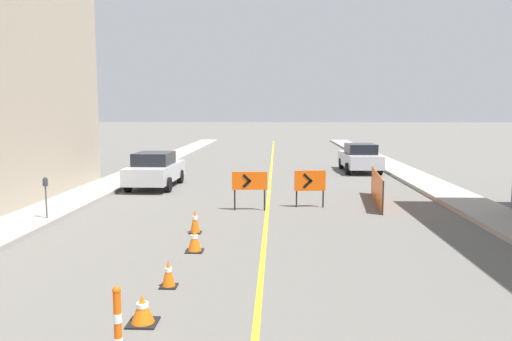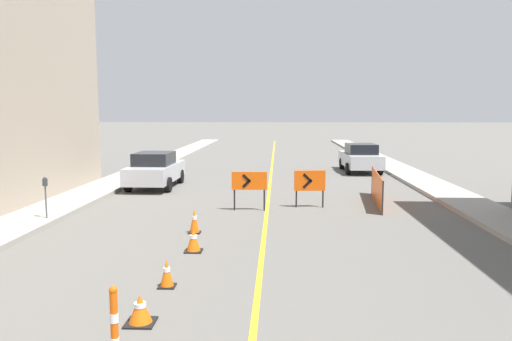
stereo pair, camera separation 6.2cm
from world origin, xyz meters
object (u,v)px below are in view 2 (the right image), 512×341
traffic_cone_farthest (194,221)px  parked_car_curb_near (155,170)px  traffic_cone_fifth (193,240)px  arrow_barricade_primary (249,182)px  traffic_cone_third (140,309)px  parking_meter_near_curb (45,189)px  parked_car_curb_mid (360,158)px  arrow_barricade_secondary (310,182)px  traffic_cone_fourth (167,274)px

traffic_cone_farthest → parked_car_curb_near: size_ratio=0.16×
traffic_cone_fifth → arrow_barricade_primary: size_ratio=0.43×
traffic_cone_third → parking_meter_near_curb: bearing=124.6°
traffic_cone_third → traffic_cone_fifth: size_ratio=0.84×
traffic_cone_fifth → traffic_cone_farthest: 1.87m
traffic_cone_farthest → parked_car_curb_mid: bearing=64.2°
parked_car_curb_near → parking_meter_near_curb: 7.40m
traffic_cone_farthest → parked_car_curb_mid: parked_car_curb_mid is taller
arrow_barricade_primary → parked_car_curb_near: (-4.50, 4.99, -0.17)m
traffic_cone_fifth → traffic_cone_farthest: size_ratio=0.84×
traffic_cone_third → arrow_barricade_primary: bearing=82.5°
arrow_barricade_secondary → traffic_cone_fifth: bearing=-124.4°
traffic_cone_fifth → parked_car_curb_near: size_ratio=0.13×
arrow_barricade_secondary → parked_car_curb_near: parked_car_curb_near is taller
parked_car_curb_mid → parking_meter_near_curb: 17.78m
parked_car_curb_mid → traffic_cone_third: bearing=-110.2°
traffic_cone_fifth → arrow_barricade_primary: arrow_barricade_primary is taller
arrow_barricade_secondary → parked_car_curb_mid: parked_car_curb_mid is taller
traffic_cone_fifth → parking_meter_near_curb: 5.84m
parking_meter_near_curb → arrow_barricade_secondary: bearing=19.3°
traffic_cone_fourth → parked_car_curb_mid: bearing=70.1°
traffic_cone_third → traffic_cone_fourth: (0.06, 1.69, 0.03)m
traffic_cone_fifth → arrow_barricade_primary: 5.28m
traffic_cone_fifth → parking_meter_near_curb: (-5.01, 2.89, 0.77)m
traffic_cone_farthest → parking_meter_near_curb: size_ratio=0.55×
traffic_cone_fifth → parking_meter_near_curb: bearing=150.1°
traffic_cone_fourth → traffic_cone_farthest: size_ratio=0.79×
traffic_cone_fourth → parking_meter_near_curb: 7.31m
arrow_barricade_primary → parking_meter_near_curb: 6.48m
arrow_barricade_secondary → parking_meter_near_curb: size_ratio=1.04×
traffic_cone_fourth → arrow_barricade_primary: (1.17, 7.59, 0.70)m
traffic_cone_fifth → traffic_cone_farthest: (-0.29, 1.84, 0.06)m
traffic_cone_farthest → arrow_barricade_secondary: bearing=48.5°
traffic_cone_fourth → parked_car_curb_near: parked_car_curb_near is taller
traffic_cone_fifth → arrow_barricade_secondary: bearing=61.1°
parked_car_curb_mid → arrow_barricade_secondary: bearing=-110.1°
arrow_barricade_secondary → parked_car_curb_near: 7.92m
traffic_cone_third → parking_meter_near_curb: size_ratio=0.38×
parked_car_curb_near → parked_car_curb_mid: same height
traffic_cone_farthest → parked_car_curb_near: bearing=110.8°
traffic_cone_fourth → arrow_barricade_primary: bearing=81.2°
parked_car_curb_near → traffic_cone_third: bearing=-75.9°
arrow_barricade_secondary → parking_meter_near_curb: parking_meter_near_curb is taller
arrow_barricade_secondary → parked_car_curb_near: size_ratio=0.30×
traffic_cone_farthest → parked_car_curb_mid: 16.03m
traffic_cone_fourth → parking_meter_near_curb: (-4.91, 5.36, 0.79)m
arrow_barricade_secondary → parked_car_curb_mid: (3.50, 10.51, -0.11)m
traffic_cone_farthest → traffic_cone_fifth: bearing=-81.2°
traffic_cone_fourth → arrow_barricade_secondary: size_ratio=0.41×
traffic_cone_third → parking_meter_near_curb: parking_meter_near_curb is taller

